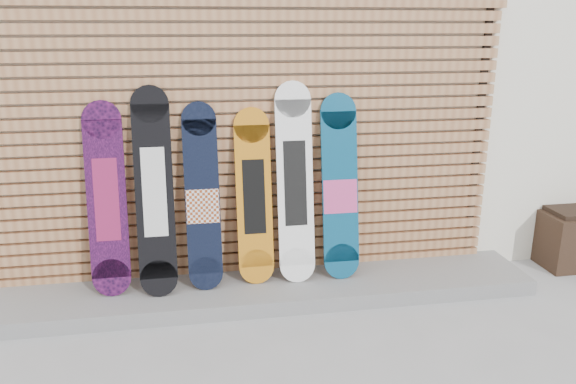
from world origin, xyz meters
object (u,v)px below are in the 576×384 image
at_px(snowboard_3, 254,197).
at_px(snowboard_4, 295,183).
at_px(snowboard_1, 154,192).
at_px(snowboard_2, 202,198).
at_px(snowboard_0, 107,200).
at_px(snowboard_5, 340,188).

bearing_deg(snowboard_3, snowboard_4, -2.59).
xyz_separation_m(snowboard_1, snowboard_2, (0.36, 0.02, -0.07)).
bearing_deg(snowboard_0, snowboard_4, -0.00).
relative_size(snowboard_1, snowboard_5, 1.06).
bearing_deg(snowboard_1, snowboard_2, 4.02).
distance_m(snowboard_4, snowboard_5, 0.37).
bearing_deg(snowboard_2, snowboard_5, 0.48).
xyz_separation_m(snowboard_2, snowboard_5, (1.09, 0.01, 0.02)).
relative_size(snowboard_2, snowboard_3, 1.04).
xyz_separation_m(snowboard_3, snowboard_4, (0.33, -0.01, 0.10)).
height_order(snowboard_3, snowboard_4, snowboard_4).
height_order(snowboard_2, snowboard_3, snowboard_2).
xyz_separation_m(snowboard_0, snowboard_1, (0.35, -0.04, 0.05)).
xyz_separation_m(snowboard_3, snowboard_5, (0.69, -0.02, 0.04)).
xyz_separation_m(snowboard_0, snowboard_2, (0.71, -0.01, -0.02)).
bearing_deg(snowboard_4, snowboard_3, 177.41).
bearing_deg(snowboard_1, snowboard_3, 3.77).
height_order(snowboard_1, snowboard_3, snowboard_1).
distance_m(snowboard_1, snowboard_3, 0.76).
bearing_deg(snowboard_1, snowboard_0, 174.32).
xyz_separation_m(snowboard_0, snowboard_4, (1.44, -0.00, 0.06)).
bearing_deg(snowboard_0, snowboard_3, 0.75).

